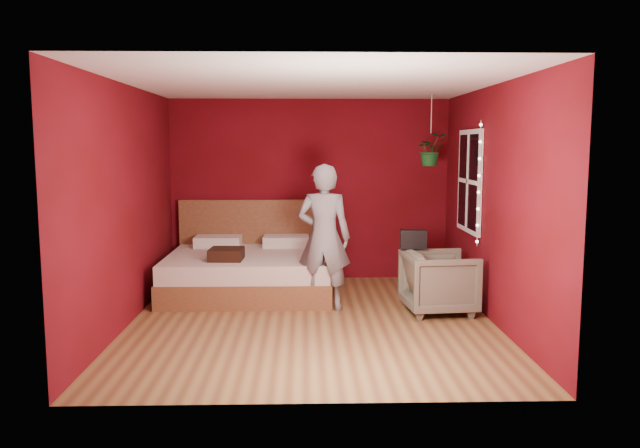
# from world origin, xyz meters

# --- Properties ---
(floor) EXTENTS (4.50, 4.50, 0.00)m
(floor) POSITION_xyz_m (0.00, 0.00, 0.00)
(floor) COLOR olive
(floor) RESTS_ON ground
(room_walls) EXTENTS (4.04, 4.54, 2.62)m
(room_walls) POSITION_xyz_m (0.00, 0.00, 1.68)
(room_walls) COLOR maroon
(room_walls) RESTS_ON ground
(window) EXTENTS (0.05, 0.97, 1.27)m
(window) POSITION_xyz_m (1.97, 0.90, 1.50)
(window) COLOR white
(window) RESTS_ON room_walls
(fairy_lights) EXTENTS (0.04, 0.04, 1.45)m
(fairy_lights) POSITION_xyz_m (1.94, 0.37, 1.50)
(fairy_lights) COLOR silver
(fairy_lights) RESTS_ON room_walls
(bed) EXTENTS (2.12, 1.80, 1.16)m
(bed) POSITION_xyz_m (-0.81, 1.40, 0.30)
(bed) COLOR brown
(bed) RESTS_ON ground
(person) EXTENTS (0.70, 0.52, 1.73)m
(person) POSITION_xyz_m (0.15, 0.50, 0.87)
(person) COLOR slate
(person) RESTS_ON ground
(armchair) EXTENTS (0.86, 0.84, 0.72)m
(armchair) POSITION_xyz_m (1.49, 0.30, 0.36)
(armchair) COLOR #6A6553
(armchair) RESTS_ON ground
(handbag) EXTENTS (0.32, 0.18, 0.22)m
(handbag) POSITION_xyz_m (1.22, 0.56, 0.83)
(handbag) COLOR black
(handbag) RESTS_ON armchair
(throw_pillow) EXTENTS (0.42, 0.42, 0.14)m
(throw_pillow) POSITION_xyz_m (-1.05, 0.88, 0.60)
(throw_pillow) COLOR black
(throw_pillow) RESTS_ON bed
(hanging_plant) EXTENTS (0.44, 0.40, 0.93)m
(hanging_plant) POSITION_xyz_m (1.60, 1.48, 1.88)
(hanging_plant) COLOR silver
(hanging_plant) RESTS_ON room_walls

